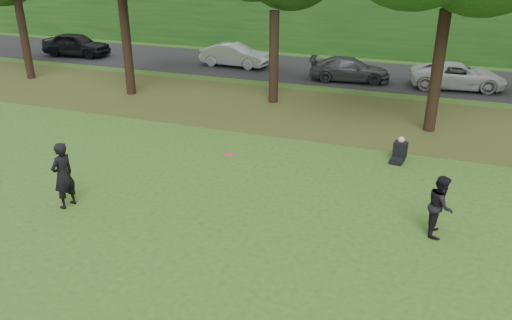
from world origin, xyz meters
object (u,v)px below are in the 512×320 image
(frisbee, at_px, (229,154))
(seated_person, at_px, (399,152))
(player_right, at_px, (440,206))
(player_left, at_px, (63,175))

(frisbee, distance_m, seated_person, 7.03)
(frisbee, bearing_deg, player_right, 14.20)
(seated_person, bearing_deg, player_right, -63.96)
(seated_person, bearing_deg, player_left, -132.63)
(frisbee, xyz_separation_m, seated_person, (3.70, 5.76, -1.61))
(frisbee, height_order, seated_person, frisbee)
(frisbee, bearing_deg, player_left, -170.12)
(player_left, xyz_separation_m, seated_person, (8.27, 6.56, -0.63))
(player_left, distance_m, player_right, 9.87)
(player_left, distance_m, frisbee, 4.74)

